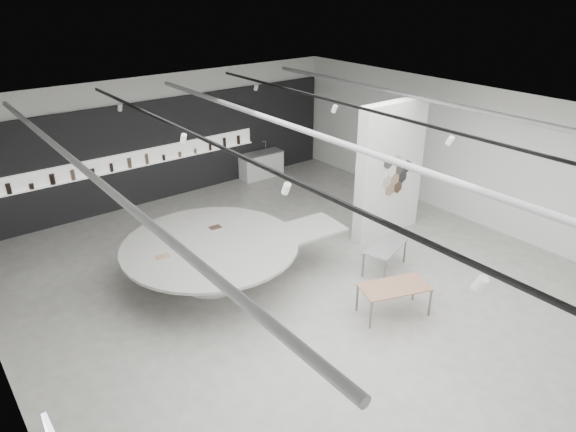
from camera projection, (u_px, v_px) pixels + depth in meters
room at (309, 208)px, 10.57m from camera, size 12.02×14.02×3.82m
back_wall_display at (165, 150)px, 15.76m from camera, size 11.80×0.27×3.10m
partition_column at (390, 170)px, 13.40m from camera, size 2.20×0.38×3.60m
display_island at (215, 256)px, 11.60m from camera, size 5.21×4.29×1.01m
sample_table_wood at (395, 288)px, 10.48m from camera, size 1.57×1.15×0.66m
sample_table_stone at (385, 248)px, 12.10m from camera, size 1.37×0.97×0.64m
kitchen_counter at (261, 165)px, 17.81m from camera, size 1.57×0.65×1.22m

